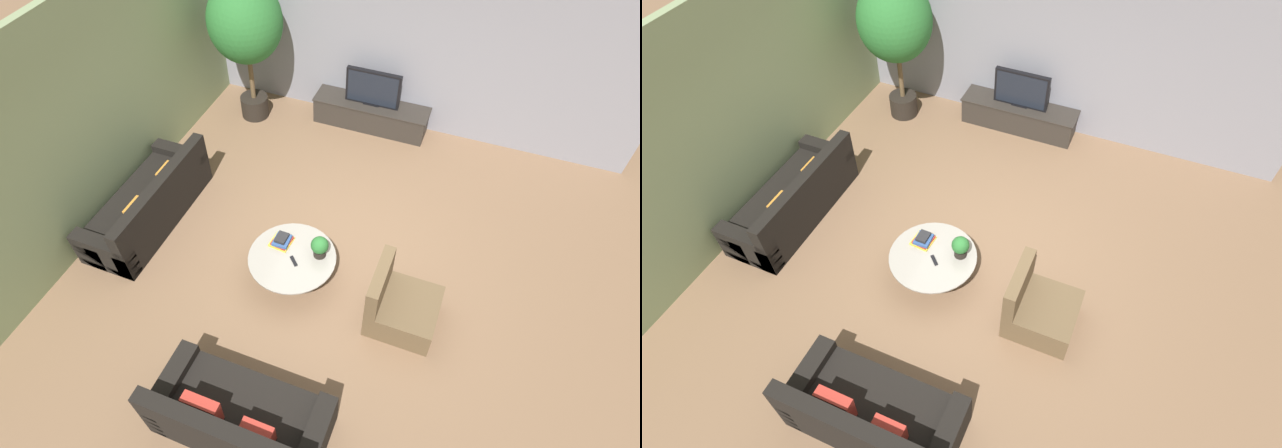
% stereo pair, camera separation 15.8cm
% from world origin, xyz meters
% --- Properties ---
extents(ground_plane, '(24.00, 24.00, 0.00)m').
position_xyz_m(ground_plane, '(0.00, 0.00, 0.00)').
color(ground_plane, brown).
extents(back_wall_stone, '(7.40, 0.12, 3.00)m').
position_xyz_m(back_wall_stone, '(0.00, 3.26, 1.50)').
color(back_wall_stone, gray).
rests_on(back_wall_stone, ground).
extents(side_wall_left, '(0.12, 7.40, 3.00)m').
position_xyz_m(side_wall_left, '(-3.26, 0.20, 1.50)').
color(side_wall_left, gray).
rests_on(side_wall_left, ground).
extents(media_console, '(1.94, 0.50, 0.45)m').
position_xyz_m(media_console, '(-0.35, 2.94, 0.24)').
color(media_console, '#2D2823').
rests_on(media_console, ground).
extents(television, '(0.90, 0.13, 0.60)m').
position_xyz_m(television, '(-0.35, 2.94, 0.75)').
color(television, black).
rests_on(television, media_console).
extents(coffee_table, '(1.11, 1.11, 0.40)m').
position_xyz_m(coffee_table, '(-0.36, -0.43, 0.28)').
color(coffee_table, black).
rests_on(coffee_table, ground).
extents(couch_by_wall, '(0.84, 2.09, 0.84)m').
position_xyz_m(couch_by_wall, '(-2.63, -0.22, 0.28)').
color(couch_by_wall, black).
rests_on(couch_by_wall, ground).
extents(couch_near_entry, '(1.79, 0.84, 0.84)m').
position_xyz_m(couch_near_entry, '(-0.09, -2.43, 0.28)').
color(couch_near_entry, black).
rests_on(couch_near_entry, ground).
extents(armchair_wicker, '(0.80, 0.76, 0.86)m').
position_xyz_m(armchair_wicker, '(1.08, -0.56, 0.27)').
color(armchair_wicker, brown).
rests_on(armchair_wicker, ground).
extents(potted_palm_tall, '(1.16, 1.16, 2.36)m').
position_xyz_m(potted_palm_tall, '(-2.33, 2.52, 1.64)').
color(potted_palm_tall, black).
rests_on(potted_palm_tall, ground).
extents(potted_plant_tabletop, '(0.22, 0.22, 0.31)m').
position_xyz_m(potted_plant_tabletop, '(-0.05, -0.27, 0.57)').
color(potted_plant_tabletop, black).
rests_on(potted_plant_tabletop, coffee_table).
extents(book_stack, '(0.28, 0.28, 0.14)m').
position_xyz_m(book_stack, '(-0.56, -0.27, 0.46)').
color(book_stack, gold).
rests_on(book_stack, coffee_table).
extents(remote_black, '(0.14, 0.14, 0.02)m').
position_xyz_m(remote_black, '(-0.31, -0.49, 0.41)').
color(remote_black, black).
rests_on(remote_black, coffee_table).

